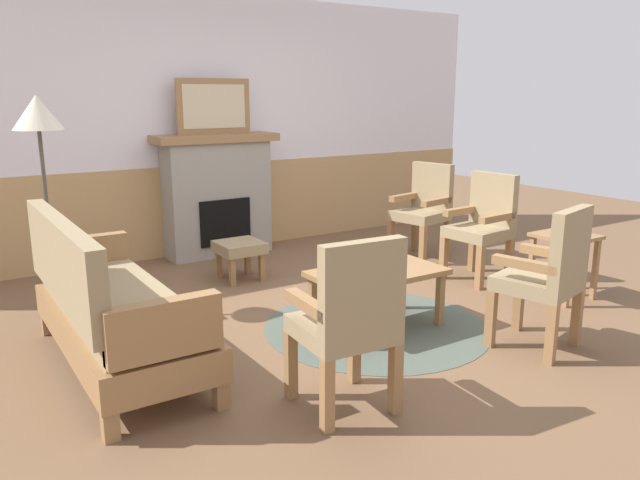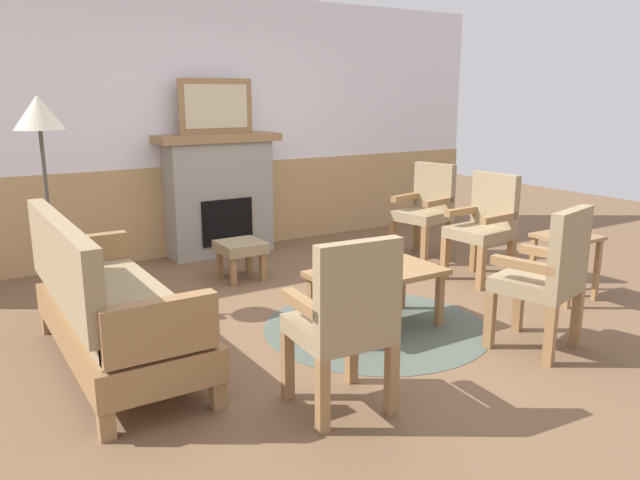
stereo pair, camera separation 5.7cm
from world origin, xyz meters
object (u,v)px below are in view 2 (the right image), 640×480
object	(u,v)px
side_table	(566,248)
footstool	(241,249)
armchair_front_left	(346,317)
couch	(110,307)
fireplace	(219,194)
floor_lamp_by_couch	(40,127)
book_on_table	(369,269)
framed_picture	(216,106)
armchair_by_window_left	(426,206)
coffee_table	(377,277)
armchair_front_center	(548,273)
armchair_near_fireplace	(485,222)

from	to	relation	value
side_table	footstool	bearing A→B (deg)	136.39
armchair_front_left	side_table	size ratio (longest dim) A/B	1.78
couch	footstool	xyz separation A→B (m)	(1.50, 1.30, -0.11)
fireplace	floor_lamp_by_couch	world-z (taller)	floor_lamp_by_couch
book_on_table	couch	bearing A→B (deg)	169.53
framed_picture	armchair_by_window_left	size ratio (longest dim) A/B	0.82
coffee_table	armchair_front_left	xyz separation A→B (m)	(-0.90, -0.90, 0.15)
armchair_front_center	armchair_front_left	bearing A→B (deg)	178.98
armchair_near_fireplace	book_on_table	bearing A→B (deg)	-165.13
armchair_near_fireplace	armchair_front_left	bearing A→B (deg)	-151.41
fireplace	side_table	distance (m)	3.47
couch	armchair_front_left	xyz separation A→B (m)	(0.92, -1.24, 0.14)
armchair_by_window_left	floor_lamp_by_couch	world-z (taller)	floor_lamp_by_couch
armchair_by_window_left	couch	bearing A→B (deg)	-163.79
framed_picture	footstool	distance (m)	1.62
armchair_by_window_left	armchair_front_center	distance (m)	2.50
framed_picture	side_table	xyz separation A→B (m)	(1.83, -2.94, -1.13)
framed_picture	coffee_table	size ratio (longest dim) A/B	0.83
fireplace	armchair_front_center	world-z (taller)	fireplace
armchair_front_left	side_table	world-z (taller)	armchair_front_left
framed_picture	armchair_near_fireplace	xyz separation A→B (m)	(1.68, -2.17, -1.02)
armchair_by_window_left	armchair_front_center	world-z (taller)	same
armchair_front_center	side_table	xyz separation A→B (m)	(1.04, 0.62, -0.10)
couch	armchair_by_window_left	world-z (taller)	same
armchair_by_window_left	side_table	xyz separation A→B (m)	(0.05, -1.68, -0.10)
fireplace	floor_lamp_by_couch	distance (m)	2.27
footstool	armchair_by_window_left	xyz separation A→B (m)	(2.01, -0.28, 0.25)
coffee_table	armchair_near_fireplace	distance (m)	1.66
footstool	couch	bearing A→B (deg)	-139.10
book_on_table	armchair_front_left	bearing A→B (deg)	-132.57
couch	floor_lamp_by_couch	bearing A→B (deg)	95.44
fireplace	framed_picture	size ratio (longest dim) A/B	1.62
armchair_front_center	side_table	world-z (taller)	armchair_front_center
framed_picture	coffee_table	distance (m)	2.88
book_on_table	armchair_front_center	bearing A→B (deg)	-51.46
armchair_near_fireplace	armchair_front_center	size ratio (longest dim) A/B	1.00
coffee_table	footstool	distance (m)	1.68
footstool	armchair_near_fireplace	size ratio (longest dim) A/B	0.41
armchair_by_window_left	armchair_near_fireplace	bearing A→B (deg)	-96.43
armchair_near_fireplace	armchair_front_center	distance (m)	1.64
couch	book_on_table	bearing A→B (deg)	-10.47
armchair_front_center	book_on_table	bearing A→B (deg)	128.54
book_on_table	armchair_front_left	size ratio (longest dim) A/B	0.20
coffee_table	floor_lamp_by_couch	xyz separation A→B (m)	(-1.93, 1.57, 1.06)
framed_picture	armchair_front_left	bearing A→B (deg)	-102.89
book_on_table	fireplace	bearing A→B (deg)	90.81
book_on_table	armchair_by_window_left	world-z (taller)	armchair_by_window_left
armchair_near_fireplace	fireplace	bearing A→B (deg)	127.70
fireplace	coffee_table	distance (m)	2.65
framed_picture	armchair_front_center	world-z (taller)	framed_picture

